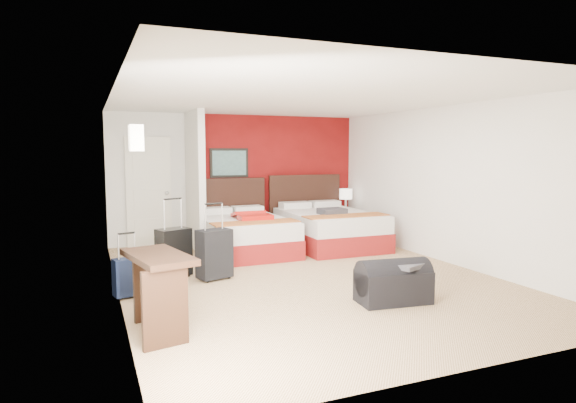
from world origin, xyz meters
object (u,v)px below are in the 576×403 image
bed_left (245,235)px  desk (159,293)px  table_lamp (346,200)px  bed_right (329,229)px  duffel_bag (393,285)px  red_suitcase_open (252,216)px  suitcase_charcoal (214,256)px  suitcase_navy (128,279)px  nightstand (345,224)px  suitcase_black (174,254)px

bed_left → desk: bearing=-120.6°
bed_left → table_lamp: (2.51, 0.88, 0.44)m
bed_right → duffel_bag: size_ratio=2.57×
red_suitcase_open → duffel_bag: bearing=-76.4°
desk → red_suitcase_open: bearing=46.2°
table_lamp → duffel_bag: 4.68m
suitcase_charcoal → suitcase_navy: bearing=-176.7°
bed_left → red_suitcase_open: size_ratio=2.63×
nightstand → red_suitcase_open: bearing=-159.7°
nightstand → bed_left: bearing=-162.5°
suitcase_charcoal → bed_right: bearing=14.1°
nightstand → suitcase_navy: (-4.63, -2.91, -0.03)m
table_lamp → suitcase_navy: bearing=-147.8°
bed_left → bed_right: (1.65, -0.03, 0.02)m
suitcase_navy → red_suitcase_open: bearing=28.7°
bed_left → nightstand: 2.66m
nightstand → table_lamp: 0.50m
bed_left → bed_right: bed_right is taller
bed_right → suitcase_navy: bed_right is taller
bed_right → suitcase_charcoal: suitcase_charcoal is taller
red_suitcase_open → nightstand: 2.63m
suitcase_charcoal → nightstand: bearing=18.7°
bed_left → bed_right: 1.65m
duffel_bag → suitcase_black: bearing=142.2°
desk → nightstand: bearing=31.8°
bed_right → suitcase_charcoal: 3.02m
bed_right → nightstand: (0.85, 0.91, -0.07)m
bed_left → red_suitcase_open: bearing=-45.9°
bed_left → suitcase_black: size_ratio=3.03×
bed_left → bed_right: size_ratio=0.94×
duffel_bag → suitcase_charcoal: bearing=139.3°
suitcase_charcoal → bed_left: bearing=42.6°
duffel_bag → desk: size_ratio=0.88×
bed_left → suitcase_black: bearing=-139.3°
bed_right → duffel_bag: bed_right is taller
suitcase_charcoal → duffel_bag: bearing=-64.2°
bed_left → bed_right: bearing=-1.9°
suitcase_black → red_suitcase_open: bearing=16.3°
bed_left → suitcase_navy: bearing=-137.1°
desk → bed_left: bearing=48.2°
nightstand → table_lamp: size_ratio=1.05×
bed_left → nightstand: (2.51, 0.88, -0.05)m
bed_right → suitcase_charcoal: (-2.59, -1.56, 0.01)m
suitcase_navy → suitcase_black: bearing=35.5°
bed_right → table_lamp: size_ratio=4.44×
table_lamp → suitcase_black: 4.52m
bed_right → table_lamp: table_lamp is taller
bed_right → suitcase_navy: bearing=-151.5°
suitcase_charcoal → red_suitcase_open: bearing=38.2°
suitcase_navy → suitcase_charcoal: bearing=8.0°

